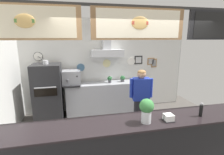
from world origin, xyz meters
The scene contains 11 objects.
back_wall_assembly centered at (0.00, 2.31, 1.49)m, with size 5.04×2.84×2.78m.
service_counter centered at (0.00, -0.47, 0.50)m, with size 4.20×0.63×1.00m.
back_prep_counter centered at (-0.23, 2.10, 0.46)m, with size 2.04×0.52×0.94m.
pizza_oven centered at (-1.70, 1.96, 0.79)m, with size 0.73×0.73×1.67m.
shop_worker centered at (0.50, 0.82, 0.84)m, with size 0.53×0.28×1.53m.
espresso_machine centered at (-1.07, 2.07, 1.14)m, with size 0.50×0.51×0.41m.
potted_sage centered at (0.02, 2.08, 1.05)m, with size 0.14×0.14×0.20m.
potted_rosemary centered at (0.43, 2.14, 1.04)m, with size 0.14×0.14×0.18m.
pepper_grinder centered at (0.97, -0.55, 1.12)m, with size 0.05×0.05×0.23m.
basil_vase centered at (0.03, -0.56, 1.20)m, with size 0.21×0.21×0.37m.
napkin_holder centered at (0.39, -0.57, 1.05)m, with size 0.16×0.16×0.11m.
Camera 1 is at (-0.97, -2.76, 2.24)m, focal length 27.77 mm.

